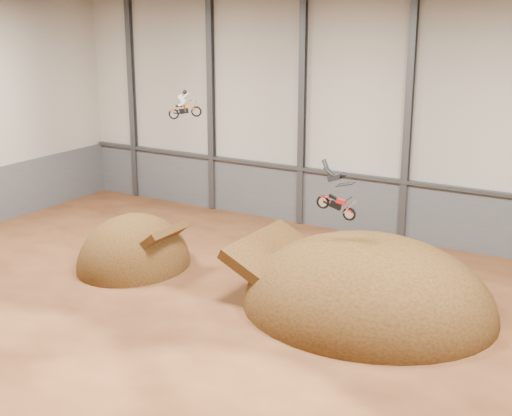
% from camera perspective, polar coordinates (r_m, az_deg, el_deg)
% --- Properties ---
extents(floor, '(40.00, 40.00, 0.00)m').
position_cam_1_polar(floor, '(31.63, -3.55, -8.94)').
color(floor, '#4E2814').
rests_on(floor, ground).
extents(back_wall, '(40.00, 0.10, 14.00)m').
position_cam_1_polar(back_wall, '(42.38, 7.87, 7.25)').
color(back_wall, beige).
rests_on(back_wall, ground).
extents(lower_band_back, '(39.80, 0.18, 3.50)m').
position_cam_1_polar(lower_band_back, '(43.38, 7.56, 0.36)').
color(lower_band_back, '#595B61').
rests_on(lower_band_back, ground).
extents(steel_rail, '(39.80, 0.35, 0.20)m').
position_cam_1_polar(steel_rail, '(42.80, 7.57, 2.64)').
color(steel_rail, '#47494F').
rests_on(steel_rail, lower_band_back).
extents(steel_column_0, '(0.40, 0.36, 13.90)m').
position_cam_1_polar(steel_column_0, '(51.02, -9.87, 8.61)').
color(steel_column_0, '#47494F').
rests_on(steel_column_0, ground).
extents(steel_column_1, '(0.40, 0.36, 13.90)m').
position_cam_1_polar(steel_column_1, '(46.99, -3.61, 8.20)').
color(steel_column_1, '#47494F').
rests_on(steel_column_1, ground).
extents(steel_column_2, '(0.40, 0.36, 13.90)m').
position_cam_1_polar(steel_column_2, '(43.60, 3.71, 7.60)').
color(steel_column_2, '#47494F').
rests_on(steel_column_2, ground).
extents(steel_column_3, '(0.40, 0.36, 13.90)m').
position_cam_1_polar(steel_column_3, '(41.02, 12.07, 6.76)').
color(steel_column_3, '#47494F').
rests_on(steel_column_3, ground).
extents(takeoff_ramp, '(5.59, 6.45, 5.59)m').
position_cam_1_polar(takeoff_ramp, '(38.31, -9.70, -4.60)').
color(takeoff_ramp, '#36200D').
rests_on(takeoff_ramp, ground).
extents(landing_ramp, '(11.63, 10.29, 6.71)m').
position_cam_1_polar(landing_ramp, '(33.03, 8.84, -7.99)').
color(landing_ramp, '#36200D').
rests_on(landing_ramp, ground).
extents(fmx_rider_a, '(2.07, 1.46, 1.83)m').
position_cam_1_polar(fmx_rider_a, '(38.38, -5.67, 8.37)').
color(fmx_rider_a, orange).
extents(fmx_rider_b, '(3.05, 0.86, 2.78)m').
position_cam_1_polar(fmx_rider_b, '(31.00, 6.32, 1.43)').
color(fmx_rider_b, red).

